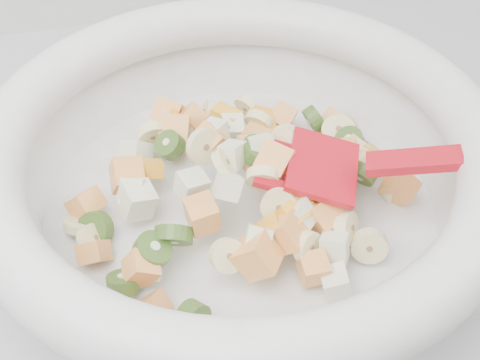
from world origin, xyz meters
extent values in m
cylinder|color=white|center=(-0.05, 1.40, 0.91)|extent=(0.31, 0.31, 0.02)
torus|color=white|center=(-0.05, 1.40, 0.98)|extent=(0.38, 0.38, 0.04)
cylinder|color=beige|center=(0.02, 1.33, 0.93)|extent=(0.04, 0.02, 0.04)
cylinder|color=beige|center=(-0.04, 1.38, 0.96)|extent=(0.04, 0.02, 0.04)
cylinder|color=beige|center=(0.01, 1.43, 0.94)|extent=(0.02, 0.03, 0.03)
cylinder|color=beige|center=(-0.02, 1.49, 0.94)|extent=(0.03, 0.03, 0.03)
cylinder|color=beige|center=(-0.02, 1.47, 0.94)|extent=(0.03, 0.03, 0.03)
cylinder|color=beige|center=(-0.07, 1.42, 0.96)|extent=(0.04, 0.02, 0.04)
cylinder|color=beige|center=(0.07, 1.38, 0.92)|extent=(0.03, 0.02, 0.03)
cylinder|color=beige|center=(0.01, 1.34, 0.94)|extent=(0.03, 0.03, 0.04)
cylinder|color=beige|center=(-0.03, 1.36, 0.95)|extent=(0.03, 0.02, 0.04)
cylinder|color=beige|center=(-0.02, 1.33, 0.94)|extent=(0.03, 0.03, 0.03)
cylinder|color=beige|center=(0.00, 1.37, 0.95)|extent=(0.04, 0.02, 0.04)
cylinder|color=beige|center=(-0.01, 1.43, 0.95)|extent=(0.04, 0.02, 0.04)
cylinder|color=beige|center=(-0.16, 1.38, 0.93)|extent=(0.02, 0.03, 0.02)
cylinder|color=beige|center=(-0.05, 1.51, 0.93)|extent=(0.02, 0.03, 0.03)
cylinder|color=beige|center=(-0.11, 1.48, 0.94)|extent=(0.03, 0.02, 0.03)
cylinder|color=beige|center=(-0.17, 1.40, 0.93)|extent=(0.04, 0.04, 0.02)
cylinder|color=beige|center=(0.05, 1.46, 0.93)|extent=(0.03, 0.02, 0.03)
cylinder|color=beige|center=(0.02, 1.41, 0.94)|extent=(0.03, 0.03, 0.03)
cylinder|color=beige|center=(0.04, 1.45, 0.93)|extent=(0.03, 0.03, 0.02)
cylinder|color=beige|center=(0.04, 1.40, 0.94)|extent=(0.03, 0.03, 0.03)
cylinder|color=beige|center=(0.05, 1.41, 0.94)|extent=(0.03, 0.02, 0.03)
cylinder|color=beige|center=(-0.08, 1.33, 0.95)|extent=(0.03, 0.03, 0.03)
cylinder|color=beige|center=(-0.06, 1.39, 0.97)|extent=(0.02, 0.03, 0.03)
cylinder|color=beige|center=(-0.01, 1.42, 0.96)|extent=(0.03, 0.04, 0.04)
cylinder|color=beige|center=(0.06, 1.43, 0.93)|extent=(0.03, 0.03, 0.03)
cube|color=#F6AD4D|center=(-0.07, 1.44, 0.96)|extent=(0.03, 0.03, 0.03)
cube|color=#F6AD4D|center=(-0.13, 1.34, 0.94)|extent=(0.03, 0.02, 0.03)
cube|color=#F6AD4D|center=(0.00, 1.48, 0.94)|extent=(0.03, 0.03, 0.03)
cube|color=#F6AD4D|center=(-0.02, 1.32, 0.93)|extent=(0.02, 0.02, 0.02)
cube|color=#F6AD4D|center=(-0.03, 1.43, 0.95)|extent=(0.03, 0.02, 0.03)
cube|color=#F6AD4D|center=(-0.07, 1.49, 0.94)|extent=(0.03, 0.03, 0.03)
cube|color=#F6AD4D|center=(0.00, 1.35, 0.95)|extent=(0.03, 0.03, 0.03)
cube|color=#F6AD4D|center=(0.04, 1.42, 0.93)|extent=(0.03, 0.03, 0.03)
cube|color=#F6AD4D|center=(-0.13, 1.32, 0.93)|extent=(0.03, 0.03, 0.03)
cube|color=#F6AD4D|center=(0.05, 1.47, 0.92)|extent=(0.04, 0.03, 0.03)
cube|color=#F6AD4D|center=(-0.03, 1.34, 0.95)|extent=(0.03, 0.03, 0.03)
cube|color=#F6AD4D|center=(-0.06, 1.33, 0.95)|extent=(0.04, 0.04, 0.03)
cube|color=#F6AD4D|center=(-0.03, 1.39, 0.96)|extent=(0.04, 0.04, 0.03)
cube|color=#F6AD4D|center=(-0.13, 1.43, 0.94)|extent=(0.03, 0.03, 0.03)
cube|color=#F6AD4D|center=(-0.09, 1.37, 0.95)|extent=(0.02, 0.03, 0.02)
cube|color=#F6AD4D|center=(-0.09, 1.51, 0.94)|extent=(0.03, 0.03, 0.03)
cube|color=#F6AD4D|center=(-0.04, 1.41, 0.96)|extent=(0.03, 0.03, 0.03)
cube|color=#F6AD4D|center=(-0.16, 1.42, 0.93)|extent=(0.03, 0.03, 0.03)
cube|color=#F6AD4D|center=(0.07, 1.38, 0.93)|extent=(0.03, 0.03, 0.03)
cube|color=#F6AD4D|center=(-0.16, 1.37, 0.93)|extent=(0.03, 0.03, 0.03)
cube|color=#F6AD4D|center=(-0.09, 1.48, 0.94)|extent=(0.03, 0.04, 0.03)
cylinder|color=#629E34|center=(-0.09, 1.46, 0.94)|extent=(0.03, 0.03, 0.02)
cylinder|color=#629E34|center=(-0.15, 1.34, 0.93)|extent=(0.03, 0.03, 0.02)
cylinder|color=#629E34|center=(-0.11, 1.30, 0.93)|extent=(0.03, 0.03, 0.03)
cylinder|color=#629E34|center=(-0.11, 1.36, 0.94)|extent=(0.04, 0.03, 0.04)
cylinder|color=#629E34|center=(-0.04, 1.41, 0.97)|extent=(0.03, 0.03, 0.02)
cylinder|color=#629E34|center=(0.03, 1.47, 0.93)|extent=(0.02, 0.03, 0.03)
cylinder|color=#629E34|center=(-0.16, 1.39, 0.93)|extent=(0.03, 0.03, 0.03)
cylinder|color=#629E34|center=(0.04, 1.39, 0.94)|extent=(0.02, 0.03, 0.03)
cylinder|color=#629E34|center=(-0.12, 1.35, 0.94)|extent=(0.04, 0.04, 0.02)
cylinder|color=#629E34|center=(-0.05, 1.46, 0.94)|extent=(0.03, 0.03, 0.03)
cylinder|color=#629E34|center=(0.05, 1.43, 0.94)|extent=(0.03, 0.03, 0.02)
cube|color=white|center=(-0.13, 1.35, 0.93)|extent=(0.03, 0.03, 0.03)
cube|color=white|center=(0.00, 1.33, 0.94)|extent=(0.02, 0.03, 0.03)
cube|color=white|center=(-0.02, 1.40, 0.95)|extent=(0.02, 0.02, 0.03)
cube|color=white|center=(-0.05, 1.34, 0.95)|extent=(0.02, 0.03, 0.03)
cube|color=white|center=(-0.01, 1.31, 0.93)|extent=(0.02, 0.02, 0.02)
cube|color=white|center=(-0.13, 1.41, 0.94)|extent=(0.03, 0.03, 0.03)
cube|color=white|center=(-0.06, 1.45, 0.95)|extent=(0.03, 0.03, 0.02)
cube|color=white|center=(-0.03, 1.41, 0.97)|extent=(0.02, 0.02, 0.02)
cube|color=white|center=(-0.12, 1.46, 0.93)|extent=(0.03, 0.03, 0.03)
cube|color=white|center=(-0.09, 1.49, 0.93)|extent=(0.03, 0.03, 0.03)
cube|color=white|center=(-0.02, 1.35, 0.95)|extent=(0.03, 0.03, 0.03)
cube|color=white|center=(0.01, 1.41, 0.94)|extent=(0.03, 0.02, 0.02)
cube|color=white|center=(-0.13, 1.40, 0.94)|extent=(0.03, 0.03, 0.03)
cube|color=white|center=(-0.06, 1.40, 0.97)|extent=(0.02, 0.03, 0.02)
cube|color=white|center=(-0.07, 1.38, 0.96)|extent=(0.02, 0.02, 0.03)
cube|color=white|center=(-0.09, 1.39, 0.95)|extent=(0.03, 0.02, 0.02)
cube|color=white|center=(-0.04, 1.46, 0.94)|extent=(0.02, 0.02, 0.02)
cube|color=#FFA42E|center=(-0.02, 1.35, 0.95)|extent=(0.03, 0.03, 0.02)
cube|color=#FFA42E|center=(0.06, 1.41, 0.93)|extent=(0.03, 0.03, 0.02)
cube|color=#FFA42E|center=(-0.09, 1.49, 0.93)|extent=(0.03, 0.03, 0.03)
cube|color=#FFA42E|center=(-0.12, 1.43, 0.94)|extent=(0.02, 0.02, 0.02)
cube|color=#FFA42E|center=(-0.02, 1.47, 0.94)|extent=(0.02, 0.03, 0.03)
cube|color=#FFA42E|center=(-0.05, 1.47, 0.95)|extent=(0.03, 0.03, 0.02)
cube|color=#FFA42E|center=(-0.05, 1.35, 0.95)|extent=(0.03, 0.02, 0.03)
cube|color=#B10F1B|center=(0.00, 1.38, 0.97)|extent=(0.07, 0.07, 0.02)
cube|color=#B10F1B|center=(-0.02, 1.41, 0.96)|extent=(0.03, 0.02, 0.01)
cube|color=#B10F1B|center=(-0.03, 1.40, 0.96)|extent=(0.03, 0.02, 0.01)
cube|color=#B10F1B|center=(-0.03, 1.39, 0.96)|extent=(0.03, 0.02, 0.01)
cube|color=#B10F1B|center=(-0.04, 1.37, 0.96)|extent=(0.03, 0.02, 0.01)
camera|label=1|loc=(-0.14, 1.05, 1.29)|focal=50.00mm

